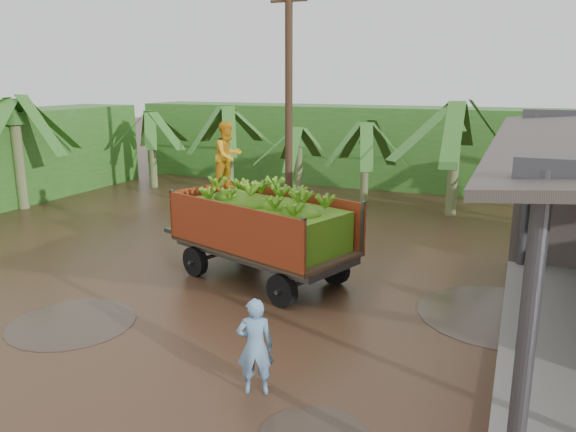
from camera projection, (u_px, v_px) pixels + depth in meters
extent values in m
plane|color=black|center=(243.00, 317.00, 11.72)|extent=(100.00, 100.00, 0.00)
cube|color=#2D661E|center=(360.00, 145.00, 26.38)|extent=(22.00, 3.00, 3.60)
cube|color=#47474C|center=(185.00, 235.00, 15.83)|extent=(1.73, 0.71, 0.12)
imported|color=orange|center=(228.00, 156.00, 14.18)|extent=(0.90, 1.01, 1.72)
imported|color=#6E9BC9|center=(255.00, 346.00, 8.75)|extent=(0.68, 0.57, 1.59)
cylinder|color=#47301E|center=(289.00, 110.00, 17.88)|extent=(0.24, 0.24, 7.73)
cube|color=#47301E|center=(289.00, 1.00, 17.09)|extent=(1.20, 0.08, 0.08)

